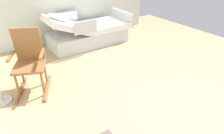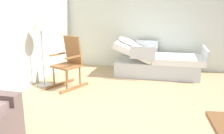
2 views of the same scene
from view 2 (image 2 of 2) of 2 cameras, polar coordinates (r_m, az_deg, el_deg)
ground_plane at (r=4.09m, az=5.16°, el=-10.08°), size 7.12×7.12×0.00m
side_wall at (r=6.62m, az=9.42°, el=11.20°), size 0.10×4.82×2.70m
hospital_bed at (r=6.08m, az=10.31°, el=0.85°), size 1.06×2.12×0.95m
rocking_chair at (r=5.20m, az=-9.78°, el=0.96°), size 0.89×0.74×1.05m
floor_lamp at (r=5.22m, az=-16.00°, el=8.74°), size 0.34×0.34×1.48m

